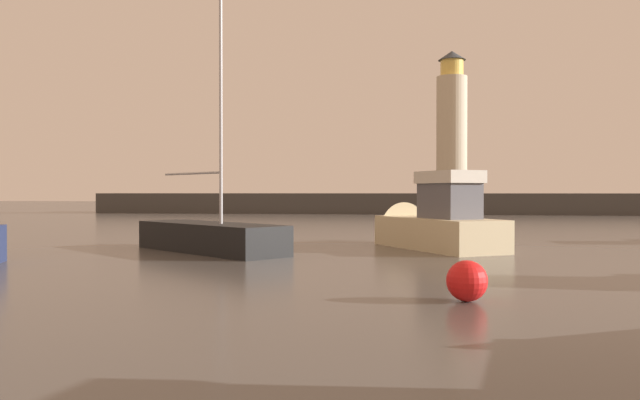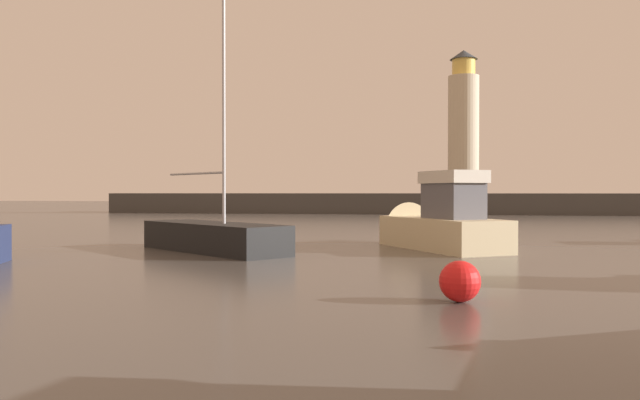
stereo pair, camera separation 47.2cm
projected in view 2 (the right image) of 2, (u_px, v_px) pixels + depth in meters
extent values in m
plane|color=#4C4742|center=(398.00, 234.00, 33.33)|extent=(220.00, 220.00, 0.00)
cube|color=#423F3D|center=(414.00, 204.00, 64.80)|extent=(64.45, 4.95, 2.08)
cylinder|color=beige|center=(463.00, 135.00, 63.86)|extent=(3.07, 3.07, 11.79)
cylinder|color=#F2CC59|center=(464.00, 68.00, 63.78)|extent=(2.30, 2.30, 1.65)
cone|color=#33383D|center=(464.00, 55.00, 63.76)|extent=(2.76, 2.76, 0.94)
cube|color=beige|center=(442.00, 233.00, 24.58)|extent=(5.15, 6.44, 1.21)
cone|color=beige|center=(397.00, 227.00, 27.98)|extent=(2.98, 2.93, 2.22)
cube|color=#595960|center=(453.00, 201.00, 23.86)|extent=(2.41, 2.71, 1.33)
cube|color=silver|center=(453.00, 177.00, 23.85)|extent=(2.66, 2.98, 0.47)
cube|color=black|center=(213.00, 237.00, 23.54)|extent=(6.80, 5.95, 1.06)
cylinder|color=#B7B7BC|center=(224.00, 81.00, 22.95)|extent=(0.12, 0.12, 10.32)
cylinder|color=#B7B7BC|center=(196.00, 173.00, 24.43)|extent=(3.11, 2.47, 0.09)
sphere|color=red|center=(460.00, 281.00, 12.74)|extent=(0.83, 0.83, 0.83)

